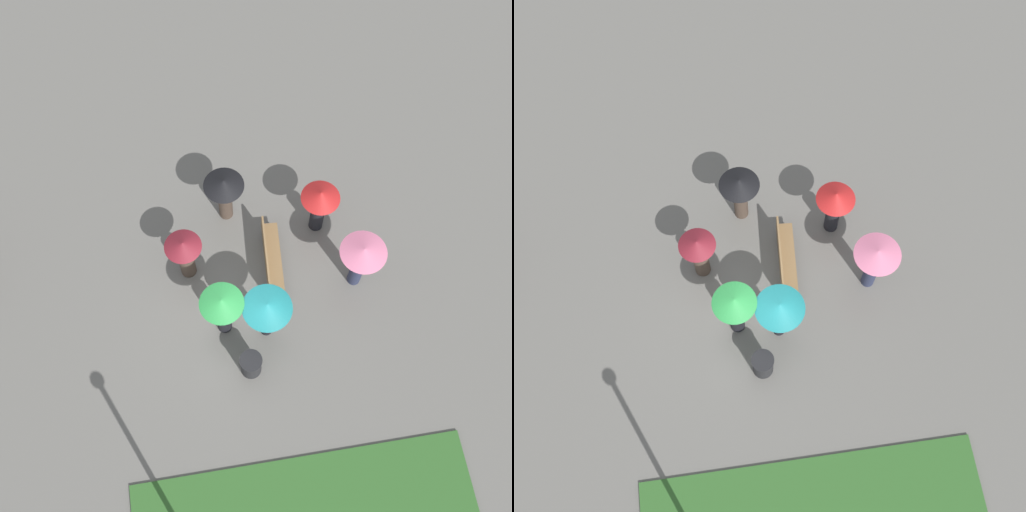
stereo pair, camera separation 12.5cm
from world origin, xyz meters
The scene contains 9 objects.
ground_plane centered at (0.00, 0.00, 0.00)m, with size 90.00×90.00×0.00m, color #66635E.
park_bench centered at (1.18, -1.01, 0.48)m, with size 1.98×0.55×0.90m.
trash_bin centered at (-1.47, -0.10, 0.44)m, with size 0.54×0.54×0.87m.
crowd_person_maroon centered at (1.35, 1.09, 1.08)m, with size 0.91×0.91×1.74m.
crowd_person_black centered at (2.84, -0.10, 1.24)m, with size 1.03×1.03×1.77m.
crowd_person_pink centered at (0.43, -3.07, 1.38)m, with size 1.13×1.13×1.94m.
crowd_person_green centered at (-0.29, 0.38, 1.36)m, with size 1.04×1.04×1.97m.
crowd_person_red centered at (2.12, -2.41, 1.26)m, with size 0.98×0.98×1.79m.
crowd_person_teal centered at (-0.55, -0.62, 1.55)m, with size 1.17×1.17×1.97m.
Camera 2 is at (-5.06, 0.24, 15.49)m, focal length 45.00 mm.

